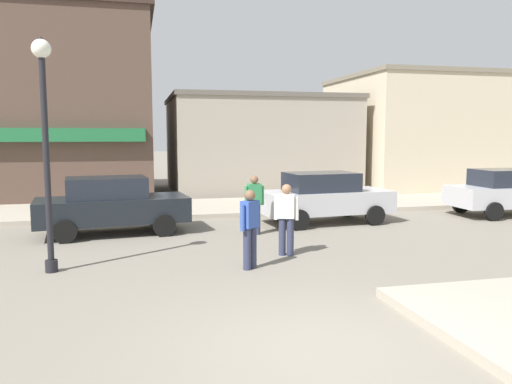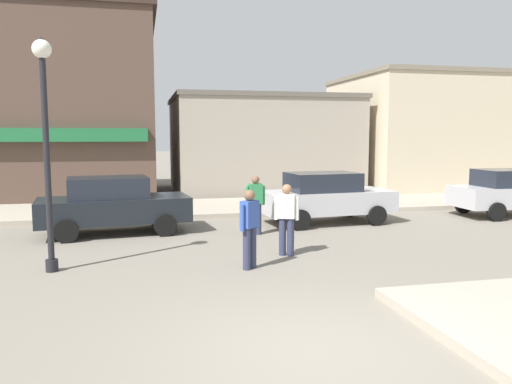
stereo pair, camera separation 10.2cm
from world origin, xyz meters
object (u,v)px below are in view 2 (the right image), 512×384
Objects in this scene: pedestrian_crossing_near at (287,217)px; pedestrian_kerb_side at (250,227)px; lamp_post at (45,121)px; pedestrian_crossing_far at (255,203)px; parked_car_nearest at (113,204)px; parked_car_third at (512,192)px; parked_car_second at (326,197)px.

pedestrian_crossing_near is 1.00× the size of pedestrian_kerb_side.
lamp_post reaches higher than pedestrian_crossing_far.
pedestrian_crossing_far reaches higher than parked_car_nearest.
pedestrian_crossing_near is at bearing 41.45° from pedestrian_kerb_side.
lamp_post is at bearing -150.48° from pedestrian_crossing_far.
pedestrian_kerb_side is at bearing -155.33° from parked_car_third.
pedestrian_kerb_side is at bearing -138.55° from pedestrian_crossing_near.
parked_car_third is at bearing 22.27° from pedestrian_crossing_near.
parked_car_third is at bearing -0.71° from parked_car_second.
pedestrian_crossing_far is at bearing -15.19° from parked_car_nearest.
parked_car_second is 6.57m from parked_car_third.
parked_car_third is (13.82, 3.89, -2.15)m from lamp_post.
parked_car_second is 2.81m from pedestrian_crossing_far.
parked_car_third is 10.95m from pedestrian_kerb_side.
parked_car_second is (7.25, 3.97, -2.15)m from lamp_post.
pedestrian_kerb_side is (-0.89, -3.38, 0.00)m from pedestrian_crossing_far.
lamp_post is 5.34m from pedestrian_crossing_near.
parked_car_third is 2.51× the size of pedestrian_crossing_far.
lamp_post reaches higher than parked_car_nearest.
parked_car_nearest and parked_car_second have the same top height.
pedestrian_crossing_far is (-0.16, 2.45, 0.00)m from pedestrian_crossing_near.
parked_car_second is 2.57× the size of pedestrian_crossing_near.
pedestrian_crossing_far is (4.75, 2.69, -2.09)m from lamp_post.
pedestrian_crossing_near is (3.92, -3.48, 0.06)m from parked_car_nearest.
parked_car_second is 1.02× the size of parked_car_third.
lamp_post is 8.54m from parked_car_second.
pedestrian_kerb_side is at bearing -10.03° from lamp_post.
lamp_post is 4.45m from pedestrian_kerb_side.
parked_car_nearest is at bearing 164.81° from pedestrian_crossing_far.
lamp_post reaches higher than pedestrian_crossing_near.
pedestrian_crossing_near is 1.00× the size of pedestrian_crossing_far.
pedestrian_crossing_near is at bearing -41.53° from parked_car_nearest.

